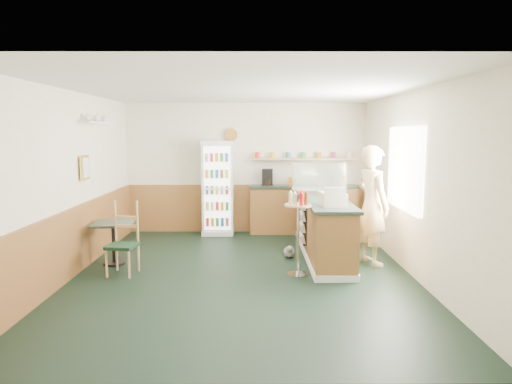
{
  "coord_description": "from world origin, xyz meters",
  "views": [
    {
      "loc": [
        0.19,
        -6.57,
        2.09
      ],
      "look_at": [
        0.21,
        0.6,
        1.15
      ],
      "focal_mm": 32.0,
      "sensor_mm": 36.0,
      "label": 1
    }
  ],
  "objects_px": {
    "cafe_table": "(114,235)",
    "cafe_chair": "(124,236)",
    "shopkeeper": "(372,206)",
    "condiment_stand": "(298,220)",
    "cash_register": "(333,199)",
    "display_case": "(319,178)",
    "drinks_fridge": "(218,188)"
  },
  "relations": [
    {
      "from": "shopkeeper",
      "to": "cafe_table",
      "type": "bearing_deg",
      "value": 69.46
    },
    {
      "from": "drinks_fridge",
      "to": "condiment_stand",
      "type": "xyz_separation_m",
      "value": [
        1.39,
        -2.79,
        -0.14
      ]
    },
    {
      "from": "shopkeeper",
      "to": "cafe_table",
      "type": "height_order",
      "value": "shopkeeper"
    },
    {
      "from": "condiment_stand",
      "to": "cafe_chair",
      "type": "distance_m",
      "value": 2.61
    },
    {
      "from": "shopkeeper",
      "to": "condiment_stand",
      "type": "relative_size",
      "value": 1.53
    },
    {
      "from": "condiment_stand",
      "to": "cafe_table",
      "type": "distance_m",
      "value": 2.95
    },
    {
      "from": "cash_register",
      "to": "shopkeeper",
      "type": "height_order",
      "value": "shopkeeper"
    },
    {
      "from": "display_case",
      "to": "cash_register",
      "type": "xyz_separation_m",
      "value": [
        0.0,
        -1.51,
        -0.17
      ]
    },
    {
      "from": "cafe_chair",
      "to": "display_case",
      "type": "bearing_deg",
      "value": 34.28
    },
    {
      "from": "condiment_stand",
      "to": "cafe_chair",
      "type": "xyz_separation_m",
      "value": [
        -2.59,
        0.13,
        -0.26
      ]
    },
    {
      "from": "drinks_fridge",
      "to": "display_case",
      "type": "relative_size",
      "value": 2.02
    },
    {
      "from": "shopkeeper",
      "to": "cash_register",
      "type": "bearing_deg",
      "value": 100.5
    },
    {
      "from": "cash_register",
      "to": "cafe_chair",
      "type": "bearing_deg",
      "value": 175.0
    },
    {
      "from": "shopkeeper",
      "to": "cafe_chair",
      "type": "relative_size",
      "value": 1.75
    },
    {
      "from": "cafe_table",
      "to": "display_case",
      "type": "bearing_deg",
      "value": 17.84
    },
    {
      "from": "drinks_fridge",
      "to": "shopkeeper",
      "type": "height_order",
      "value": "drinks_fridge"
    },
    {
      "from": "shopkeeper",
      "to": "condiment_stand",
      "type": "xyz_separation_m",
      "value": [
        -1.23,
        -0.58,
        -0.12
      ]
    },
    {
      "from": "condiment_stand",
      "to": "cafe_chair",
      "type": "height_order",
      "value": "condiment_stand"
    },
    {
      "from": "display_case",
      "to": "shopkeeper",
      "type": "distance_m",
      "value": 1.34
    },
    {
      "from": "condiment_stand",
      "to": "cash_register",
      "type": "bearing_deg",
      "value": 16.35
    },
    {
      "from": "drinks_fridge",
      "to": "display_case",
      "type": "height_order",
      "value": "drinks_fridge"
    },
    {
      "from": "cafe_table",
      "to": "cafe_chair",
      "type": "xyz_separation_m",
      "value": [
        0.28,
        -0.44,
        0.09
      ]
    },
    {
      "from": "display_case",
      "to": "cafe_chair",
      "type": "relative_size",
      "value": 0.88
    },
    {
      "from": "display_case",
      "to": "cafe_chair",
      "type": "xyz_separation_m",
      "value": [
        -3.12,
        -1.54,
        -0.71
      ]
    },
    {
      "from": "display_case",
      "to": "cafe_chair",
      "type": "height_order",
      "value": "display_case"
    },
    {
      "from": "cash_register",
      "to": "cafe_chair",
      "type": "distance_m",
      "value": 3.16
    },
    {
      "from": "display_case",
      "to": "cafe_chair",
      "type": "distance_m",
      "value": 3.55
    },
    {
      "from": "cafe_chair",
      "to": "cash_register",
      "type": "bearing_deg",
      "value": 8.47
    },
    {
      "from": "cash_register",
      "to": "display_case",
      "type": "bearing_deg",
      "value": 84.58
    },
    {
      "from": "shopkeeper",
      "to": "cafe_chair",
      "type": "xyz_separation_m",
      "value": [
        -3.82,
        -0.44,
        -0.38
      ]
    },
    {
      "from": "drinks_fridge",
      "to": "cafe_chair",
      "type": "distance_m",
      "value": 2.94
    },
    {
      "from": "drinks_fridge",
      "to": "cafe_chair",
      "type": "relative_size",
      "value": 1.78
    }
  ]
}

